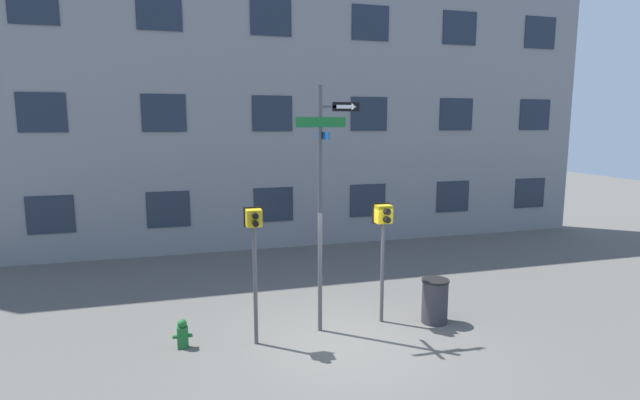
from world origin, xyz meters
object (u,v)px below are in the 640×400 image
(pedestrian_signal_left, at_px, (254,241))
(trash_bin, at_px, (435,301))
(street_sign_pole, at_px, (323,191))
(pedestrian_signal_right, at_px, (383,230))
(fire_hydrant, at_px, (183,334))

(pedestrian_signal_left, bearing_deg, trash_bin, -0.03)
(pedestrian_signal_left, bearing_deg, street_sign_pole, 10.20)
(pedestrian_signal_left, height_order, pedestrian_signal_right, pedestrian_signal_left)
(pedestrian_signal_left, distance_m, fire_hydrant, 2.28)
(street_sign_pole, height_order, pedestrian_signal_right, street_sign_pole)
(pedestrian_signal_left, bearing_deg, fire_hydrant, 171.06)
(trash_bin, bearing_deg, pedestrian_signal_right, 162.09)
(street_sign_pole, height_order, fire_hydrant, street_sign_pole)
(street_sign_pole, xyz_separation_m, fire_hydrant, (-2.82, -0.04, -2.66))
(street_sign_pole, distance_m, pedestrian_signal_right, 1.63)
(fire_hydrant, relative_size, trash_bin, 0.59)
(pedestrian_signal_right, xyz_separation_m, fire_hydrant, (-4.18, -0.13, -1.78))
(pedestrian_signal_left, relative_size, fire_hydrant, 4.74)
(pedestrian_signal_left, height_order, trash_bin, pedestrian_signal_left)
(pedestrian_signal_right, distance_m, trash_bin, 1.94)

